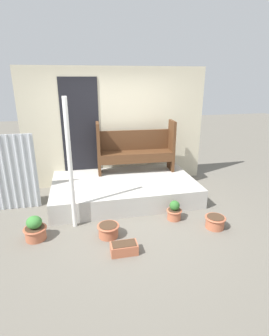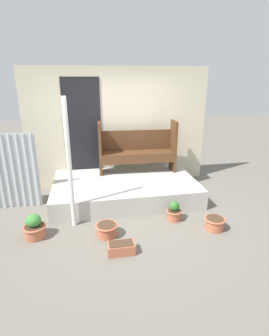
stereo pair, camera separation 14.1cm
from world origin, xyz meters
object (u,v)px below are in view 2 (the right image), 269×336
(flower_pot_middle, at_px, (107,229))
(flower_pot_far_right, at_px, (214,223))
(planter_box_rect, at_px, (121,248))
(support_post, at_px, (69,166))
(flower_pot_right, at_px, (174,212))
(bench, at_px, (137,148))
(flower_pot_left, at_px, (34,228))

(flower_pot_middle, bearing_deg, flower_pot_far_right, -4.20)
(flower_pot_middle, bearing_deg, planter_box_rect, -70.72)
(flower_pot_middle, height_order, planter_box_rect, flower_pot_middle)
(support_post, relative_size, flower_pot_right, 5.98)
(flower_pot_right, bearing_deg, flower_pot_middle, -167.01)
(support_post, relative_size, flower_pot_far_right, 6.17)
(bench, distance_m, planter_box_rect, 2.57)
(bench, relative_size, flower_pot_far_right, 4.91)
(flower_pot_left, bearing_deg, flower_pot_far_right, -5.86)
(flower_pot_left, bearing_deg, support_post, 23.40)
(support_post, height_order, planter_box_rect, support_post)
(bench, distance_m, flower_pot_left, 2.69)
(flower_pot_left, bearing_deg, flower_pot_middle, -8.47)
(support_post, xyz_separation_m, flower_pot_left, (-0.59, -0.26, -0.89))
(flower_pot_left, distance_m, flower_pot_right, 2.30)
(planter_box_rect, bearing_deg, flower_pot_far_right, 12.03)
(bench, distance_m, flower_pot_far_right, 2.33)
(support_post, height_order, flower_pot_middle, support_post)
(flower_pot_far_right, xyz_separation_m, planter_box_rect, (-1.59, -0.34, -0.03))
(support_post, bearing_deg, bench, 46.46)
(bench, relative_size, planter_box_rect, 4.40)
(bench, relative_size, flower_pot_middle, 4.79)
(flower_pot_left, height_order, flower_pot_far_right, flower_pot_left)
(flower_pot_middle, distance_m, flower_pot_right, 1.23)
(bench, height_order, flower_pot_middle, bench)
(flower_pot_right, bearing_deg, flower_pot_far_right, -35.59)
(flower_pot_left, xyz_separation_m, planter_box_rect, (1.27, -0.63, -0.09))
(planter_box_rect, bearing_deg, flower_pot_right, 35.87)
(support_post, xyz_separation_m, flower_pot_middle, (0.52, -0.42, -0.95))
(support_post, relative_size, flower_pot_middle, 6.02)
(flower_pot_middle, xyz_separation_m, flower_pot_far_right, (1.76, -0.13, 0.00))
(flower_pot_left, bearing_deg, flower_pot_right, 2.75)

